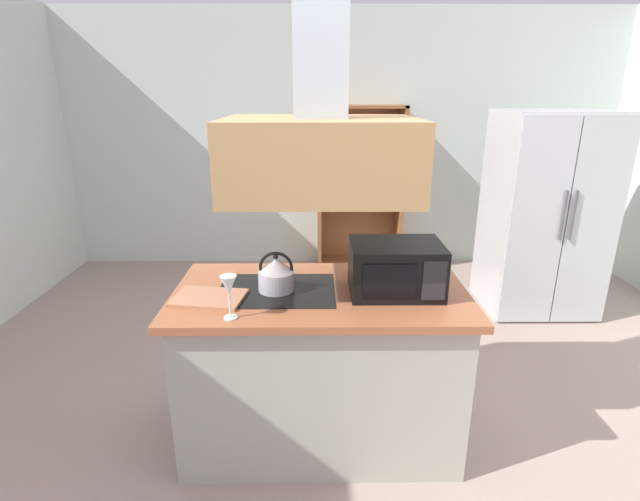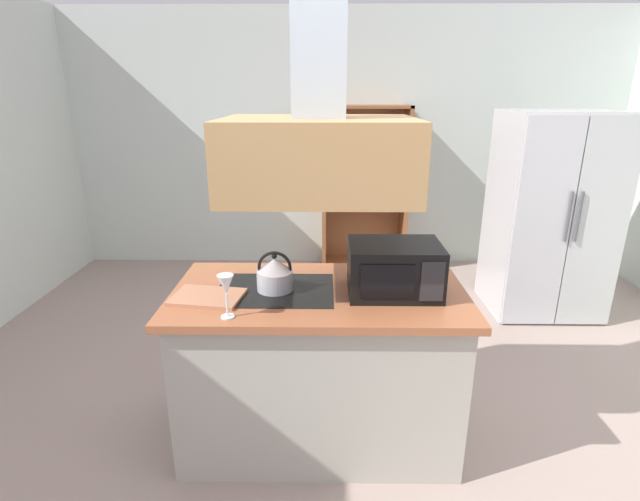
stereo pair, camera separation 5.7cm
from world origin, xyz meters
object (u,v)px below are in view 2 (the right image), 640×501
at_px(cutting_board, 207,297).
at_px(kettle, 275,274).
at_px(microwave, 394,269).
at_px(wine_glass_on_counter, 226,286).
at_px(dish_cabinet, 364,198).
at_px(refrigerator, 550,215).

bearing_deg(cutting_board, kettle, 18.98).
relative_size(microwave, wine_glass_on_counter, 2.23).
bearing_deg(dish_cabinet, microwave, -91.22).
height_order(refrigerator, wine_glass_on_counter, refrigerator).
bearing_deg(cutting_board, dish_cabinet, 71.11).
xyz_separation_m(kettle, cutting_board, (-0.33, -0.11, -0.08)).
bearing_deg(dish_cabinet, refrigerator, -35.16).
relative_size(cutting_board, microwave, 0.74).
xyz_separation_m(cutting_board, wine_glass_on_counter, (0.14, -0.20, 0.14)).
distance_m(dish_cabinet, kettle, 2.88).
bearing_deg(kettle, cutting_board, -161.02).
relative_size(dish_cabinet, microwave, 3.80).
distance_m(cutting_board, wine_glass_on_counter, 0.29).
distance_m(refrigerator, cutting_board, 3.12).
xyz_separation_m(refrigerator, dish_cabinet, (-1.52, 1.07, -0.09)).
xyz_separation_m(refrigerator, wine_glass_on_counter, (-2.37, -2.04, 0.18)).
bearing_deg(kettle, wine_glass_on_counter, -120.39).
distance_m(microwave, wine_glass_on_counter, 0.85).
bearing_deg(refrigerator, dish_cabinet, 144.84).
xyz_separation_m(cutting_board, microwave, (0.94, 0.09, 0.12)).
distance_m(kettle, cutting_board, 0.35).
xyz_separation_m(dish_cabinet, kettle, (-0.67, -2.80, 0.21)).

